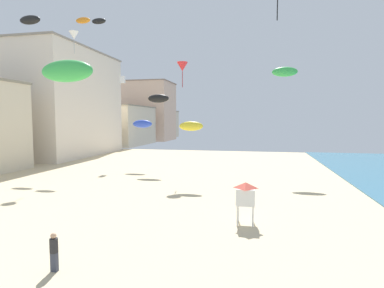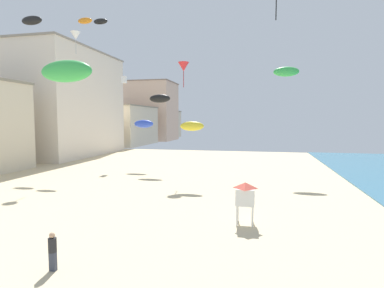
{
  "view_description": "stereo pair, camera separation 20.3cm",
  "coord_description": "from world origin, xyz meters",
  "px_view_note": "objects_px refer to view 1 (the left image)",
  "views": [
    {
      "loc": [
        10.42,
        -2.57,
        6.29
      ],
      "look_at": [
        5.99,
        18.28,
        4.63
      ],
      "focal_mm": 29.11,
      "sensor_mm": 36.0,
      "label": 1
    },
    {
      "loc": [
        10.61,
        -2.52,
        6.29
      ],
      "look_at": [
        5.99,
        18.28,
        4.63
      ],
      "focal_mm": 29.11,
      "sensor_mm": 36.0,
      "label": 2
    }
  ],
  "objects_px": {
    "kite_yellow_parafoil": "(191,126)",
    "kite_black_parafoil_3": "(158,98)",
    "lifeguard_stand": "(246,194)",
    "kite_white_box": "(122,80)",
    "kite_white_delta": "(74,35)",
    "kite_blue_parafoil": "(142,124)",
    "kite_flyer": "(54,250)",
    "kite_black_parafoil_2": "(30,20)",
    "kite_orange_parafoil": "(83,20)",
    "kite_red_delta": "(182,67)",
    "kite_black_parafoil": "(99,21)",
    "kite_green_parafoil": "(285,72)",
    "kite_green_parafoil_2": "(67,71)"
  },
  "relations": [
    {
      "from": "kite_green_parafoil_2",
      "to": "kite_red_delta",
      "type": "height_order",
      "value": "kite_red_delta"
    },
    {
      "from": "kite_black_parafoil_3",
      "to": "lifeguard_stand",
      "type": "bearing_deg",
      "value": -58.39
    },
    {
      "from": "kite_green_parafoil",
      "to": "kite_red_delta",
      "type": "xyz_separation_m",
      "value": [
        -11.14,
        -2.62,
        0.51
      ]
    },
    {
      "from": "kite_blue_parafoil",
      "to": "kite_black_parafoil_2",
      "type": "distance_m",
      "value": 16.47
    },
    {
      "from": "kite_green_parafoil_2",
      "to": "kite_white_delta",
      "type": "xyz_separation_m",
      "value": [
        -11.15,
        18.27,
        7.04
      ]
    },
    {
      "from": "kite_blue_parafoil",
      "to": "kite_flyer",
      "type": "bearing_deg",
      "value": -76.62
    },
    {
      "from": "kite_flyer",
      "to": "kite_orange_parafoil",
      "type": "xyz_separation_m",
      "value": [
        -15.44,
        28.56,
        18.92
      ]
    },
    {
      "from": "kite_black_parafoil",
      "to": "kite_red_delta",
      "type": "height_order",
      "value": "kite_black_parafoil"
    },
    {
      "from": "lifeguard_stand",
      "to": "kite_white_delta",
      "type": "bearing_deg",
      "value": 166.75
    },
    {
      "from": "kite_flyer",
      "to": "kite_red_delta",
      "type": "relative_size",
      "value": 0.59
    },
    {
      "from": "kite_black_parafoil_2",
      "to": "kite_black_parafoil_3",
      "type": "height_order",
      "value": "kite_black_parafoil_2"
    },
    {
      "from": "kite_black_parafoil_3",
      "to": "kite_orange_parafoil",
      "type": "height_order",
      "value": "kite_orange_parafoil"
    },
    {
      "from": "kite_white_box",
      "to": "kite_orange_parafoil",
      "type": "relative_size",
      "value": 0.43
    },
    {
      "from": "kite_orange_parafoil",
      "to": "kite_black_parafoil",
      "type": "bearing_deg",
      "value": -17.54
    },
    {
      "from": "kite_blue_parafoil",
      "to": "kite_black_parafoil_3",
      "type": "relative_size",
      "value": 0.95
    },
    {
      "from": "kite_black_parafoil_2",
      "to": "kite_orange_parafoil",
      "type": "distance_m",
      "value": 12.7
    },
    {
      "from": "kite_flyer",
      "to": "kite_yellow_parafoil",
      "type": "distance_m",
      "value": 18.97
    },
    {
      "from": "kite_flyer",
      "to": "kite_yellow_parafoil",
      "type": "height_order",
      "value": "kite_yellow_parafoil"
    },
    {
      "from": "kite_green_parafoil_2",
      "to": "kite_orange_parafoil",
      "type": "relative_size",
      "value": 1.28
    },
    {
      "from": "kite_blue_parafoil",
      "to": "kite_white_box",
      "type": "height_order",
      "value": "kite_white_box"
    },
    {
      "from": "kite_yellow_parafoil",
      "to": "kite_green_parafoil",
      "type": "distance_m",
      "value": 13.15
    },
    {
      "from": "kite_black_parafoil_3",
      "to": "kite_white_delta",
      "type": "bearing_deg",
      "value": -145.51
    },
    {
      "from": "kite_flyer",
      "to": "kite_orange_parafoil",
      "type": "height_order",
      "value": "kite_orange_parafoil"
    },
    {
      "from": "lifeguard_stand",
      "to": "kite_red_delta",
      "type": "distance_m",
      "value": 20.02
    },
    {
      "from": "kite_flyer",
      "to": "kite_blue_parafoil",
      "type": "relative_size",
      "value": 0.64
    },
    {
      "from": "kite_red_delta",
      "to": "kite_black_parafoil_3",
      "type": "relative_size",
      "value": 1.02
    },
    {
      "from": "kite_white_box",
      "to": "kite_orange_parafoil",
      "type": "bearing_deg",
      "value": -168.49
    },
    {
      "from": "kite_green_parafoil",
      "to": "kite_black_parafoil_3",
      "type": "bearing_deg",
      "value": 176.66
    },
    {
      "from": "kite_flyer",
      "to": "kite_black_parafoil",
      "type": "relative_size",
      "value": 0.82
    },
    {
      "from": "kite_white_delta",
      "to": "kite_blue_parafoil",
      "type": "bearing_deg",
      "value": 45.16
    },
    {
      "from": "kite_black_parafoil",
      "to": "kite_red_delta",
      "type": "relative_size",
      "value": 0.72
    },
    {
      "from": "kite_green_parafoil",
      "to": "kite_green_parafoil_2",
      "type": "height_order",
      "value": "kite_green_parafoil"
    },
    {
      "from": "kite_yellow_parafoil",
      "to": "kite_black_parafoil",
      "type": "bearing_deg",
      "value": 147.03
    },
    {
      "from": "kite_flyer",
      "to": "kite_green_parafoil",
      "type": "distance_m",
      "value": 29.87
    },
    {
      "from": "kite_green_parafoil",
      "to": "kite_black_parafoil_2",
      "type": "distance_m",
      "value": 27.02
    },
    {
      "from": "kite_yellow_parafoil",
      "to": "kite_black_parafoil_3",
      "type": "relative_size",
      "value": 0.86
    },
    {
      "from": "kite_flyer",
      "to": "kite_white_delta",
      "type": "relative_size",
      "value": 0.67
    },
    {
      "from": "lifeguard_stand",
      "to": "kite_white_box",
      "type": "distance_m",
      "value": 30.0
    },
    {
      "from": "kite_white_box",
      "to": "kite_red_delta",
      "type": "bearing_deg",
      "value": -33.05
    },
    {
      "from": "kite_red_delta",
      "to": "kite_white_box",
      "type": "xyz_separation_m",
      "value": [
        -10.16,
        6.61,
        -0.31
      ]
    },
    {
      "from": "lifeguard_stand",
      "to": "kite_orange_parafoil",
      "type": "bearing_deg",
      "value": 158.65
    },
    {
      "from": "kite_white_box",
      "to": "kite_white_delta",
      "type": "bearing_deg",
      "value": -101.87
    },
    {
      "from": "kite_blue_parafoil",
      "to": "kite_black_parafoil",
      "type": "height_order",
      "value": "kite_black_parafoil"
    },
    {
      "from": "kite_orange_parafoil",
      "to": "kite_flyer",
      "type": "bearing_deg",
      "value": -61.6
    },
    {
      "from": "kite_white_box",
      "to": "kite_black_parafoil_3",
      "type": "relative_size",
      "value": 0.34
    },
    {
      "from": "kite_green_parafoil",
      "to": "kite_red_delta",
      "type": "height_order",
      "value": "kite_red_delta"
    },
    {
      "from": "kite_green_parafoil",
      "to": "kite_black_parafoil_3",
      "type": "relative_size",
      "value": 1.03
    },
    {
      "from": "kite_yellow_parafoil",
      "to": "kite_black_parafoil_3",
      "type": "distance_m",
      "value": 10.68
    },
    {
      "from": "kite_flyer",
      "to": "kite_black_parafoil",
      "type": "height_order",
      "value": "kite_black_parafoil"
    },
    {
      "from": "kite_yellow_parafoil",
      "to": "kite_white_box",
      "type": "bearing_deg",
      "value": 137.01
    }
  ]
}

